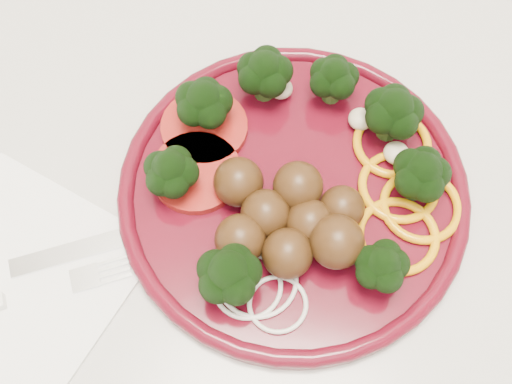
# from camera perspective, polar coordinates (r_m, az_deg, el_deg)

# --- Properties ---
(counter) EXTENTS (2.40, 0.60, 0.90)m
(counter) POSITION_cam_1_polar(r_m,az_deg,el_deg) (0.97, 9.33, -13.74)
(counter) COLOR silver
(counter) RESTS_ON ground
(plate) EXTENTS (0.29, 0.29, 0.06)m
(plate) POSITION_cam_1_polar(r_m,az_deg,el_deg) (0.52, 3.56, 0.64)
(plate) COLOR #4A0814
(plate) RESTS_ON counter
(napkin) EXTENTS (0.22, 0.22, 0.00)m
(napkin) POSITION_cam_1_polar(r_m,az_deg,el_deg) (0.54, -20.56, -7.37)
(napkin) COLOR white
(napkin) RESTS_ON counter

